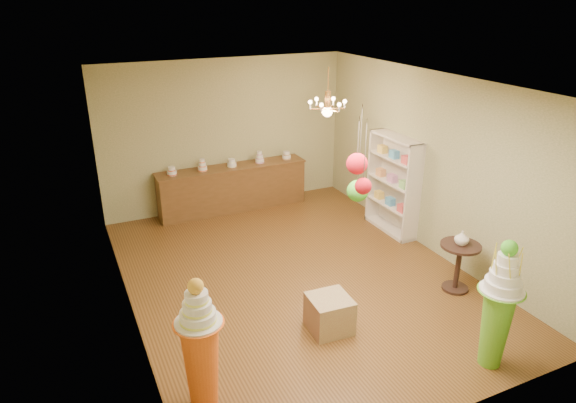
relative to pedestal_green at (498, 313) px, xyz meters
name	(u,v)px	position (x,y,z in m)	size (l,w,h in m)	color
floor	(297,276)	(-1.21, 2.82, -0.71)	(6.50, 6.50, 0.00)	#573717
ceiling	(298,83)	(-1.21, 2.82, 2.29)	(6.50, 6.50, 0.00)	white
wall_back	(226,135)	(-1.21, 6.07, 0.79)	(5.00, 0.04, 3.00)	#939366
wall_front	(450,298)	(-1.21, -0.43, 0.79)	(5.00, 0.04, 3.00)	#939366
wall_left	(121,216)	(-3.71, 2.82, 0.79)	(0.04, 6.50, 3.00)	#939366
wall_right	(433,164)	(1.29, 2.82, 0.79)	(0.04, 6.50, 3.00)	#939366
pedestal_green	(498,313)	(0.00, 0.00, 0.00)	(0.61, 0.61, 1.65)	#5AA624
pedestal_orange	(201,356)	(-3.30, 0.78, -0.05)	(0.49, 0.49, 1.58)	orange
burlap_riser	(329,314)	(-1.42, 1.40, -0.47)	(0.53, 0.53, 0.48)	#977B52
sideboard	(233,187)	(-1.21, 5.79, -0.24)	(3.04, 0.54, 1.16)	brown
shelving_unit	(393,184)	(1.13, 3.62, 0.19)	(0.33, 1.20, 1.80)	beige
round_table	(459,261)	(0.78, 1.46, -0.23)	(0.73, 0.73, 0.75)	black
vase	(462,238)	(0.78, 1.46, 0.14)	(0.21, 0.21, 0.22)	beige
pom_red_left	(357,164)	(-1.52, 0.79, 1.79)	(0.22, 0.22, 0.61)	#423D2F
pom_green_mid	(358,191)	(-1.18, 1.26, 1.26)	(0.26, 0.26, 1.15)	#423D2F
pom_red_right	(363,186)	(-1.50, 0.67, 1.58)	(0.18, 0.18, 0.80)	#423D2F
chandelier	(327,109)	(-0.02, 4.10, 1.59)	(0.86, 0.86, 0.85)	#E79D51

